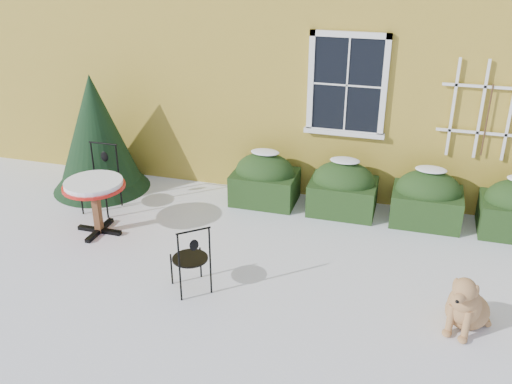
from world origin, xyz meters
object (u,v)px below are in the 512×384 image
(evergreen_shrub, at_px, (97,144))
(bistro_table, at_px, (94,190))
(dog, at_px, (466,306))
(patio_chair_far, at_px, (101,178))
(patio_chair_near, at_px, (191,258))

(evergreen_shrub, xyz_separation_m, bistro_table, (0.80, -1.47, -0.11))
(evergreen_shrub, height_order, bistro_table, evergreen_shrub)
(evergreen_shrub, xyz_separation_m, dog, (6.00, -2.33, -0.50))
(bistro_table, distance_m, patio_chair_far, 0.83)
(evergreen_shrub, bearing_deg, bistro_table, -61.38)
(patio_chair_near, bearing_deg, bistro_table, -68.19)
(patio_chair_far, relative_size, dog, 1.30)
(bistro_table, xyz_separation_m, patio_chair_far, (-0.34, 0.73, -0.16))
(patio_chair_near, xyz_separation_m, patio_chair_far, (-2.27, 1.75, 0.07))
(evergreen_shrub, relative_size, patio_chair_near, 2.15)
(bistro_table, relative_size, patio_chair_far, 0.84)
(evergreen_shrub, xyz_separation_m, patio_chair_far, (0.46, -0.73, -0.27))
(evergreen_shrub, distance_m, patio_chair_far, 0.90)
(patio_chair_far, height_order, dog, patio_chair_far)
(patio_chair_far, bearing_deg, evergreen_shrub, 122.33)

